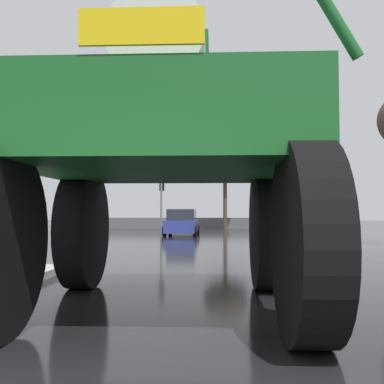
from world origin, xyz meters
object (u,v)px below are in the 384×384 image
sedan_ahead (182,223)px  bare_tree_far_center (225,161)px  traffic_signal_near_right (329,164)px  traffic_signal_far_left (267,192)px  oversize_sprayer (164,157)px  traffic_signal_far_right (162,191)px  traffic_signal_near_left (5,142)px

sedan_ahead → bare_tree_far_center: (2.59, 9.44, 4.66)m
traffic_signal_near_right → bare_tree_far_center: (-2.21, 25.43, 2.92)m
traffic_signal_far_left → bare_tree_far_center: (-2.20, 11.00, 2.94)m
traffic_signal_near_right → bare_tree_far_center: bearing=95.0°
oversize_sprayer → traffic_signal_far_left: oversize_sprayer is taller
traffic_signal_far_left → traffic_signal_far_right: size_ratio=0.96×
traffic_signal_near_left → traffic_signal_far_right: traffic_signal_near_left is taller
traffic_signal_far_right → sedan_ahead: bearing=57.6°
traffic_signal_near_left → traffic_signal_far_right: bearing=82.3°
sedan_ahead → traffic_signal_far_left: 5.32m
sedan_ahead → bare_tree_far_center: size_ratio=0.60×
traffic_signal_near_left → traffic_signal_far_right: 14.58m
oversize_sprayer → traffic_signal_near_left: (-4.46, 4.56, 0.94)m
sedan_ahead → traffic_signal_far_left: size_ratio=1.23×
oversize_sprayer → traffic_signal_near_right: (3.29, 4.57, 0.38)m
traffic_signal_near_right → traffic_signal_far_right: size_ratio=0.97×
traffic_signal_near_left → traffic_signal_far_right: (1.96, 14.44, -0.49)m
traffic_signal_near_right → bare_tree_far_center: 25.70m
bare_tree_far_center → traffic_signal_near_right: bearing=-85.0°
sedan_ahead → traffic_signal_far_right: bearing=147.9°
sedan_ahead → traffic_signal_far_right: (-0.99, -1.56, 1.82)m
sedan_ahead → traffic_signal_near_right: (4.80, -15.99, 1.74)m
oversize_sprayer → traffic_signal_near_left: bearing=43.3°
oversize_sprayer → bare_tree_far_center: bearing=-3.1°
sedan_ahead → traffic_signal_near_right: 16.79m
traffic_signal_far_right → bare_tree_far_center: bare_tree_far_center is taller
bare_tree_far_center → traffic_signal_far_right: bearing=-108.0°
traffic_signal_near_left → bare_tree_far_center: bare_tree_far_center is taller
oversize_sprayer → traffic_signal_far_left: size_ratio=1.64×
traffic_signal_far_right → traffic_signal_near_right: bearing=-68.1°
traffic_signal_near_left → sedan_ahead: bearing=79.6°
sedan_ahead → oversize_sprayer: bearing=-175.5°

